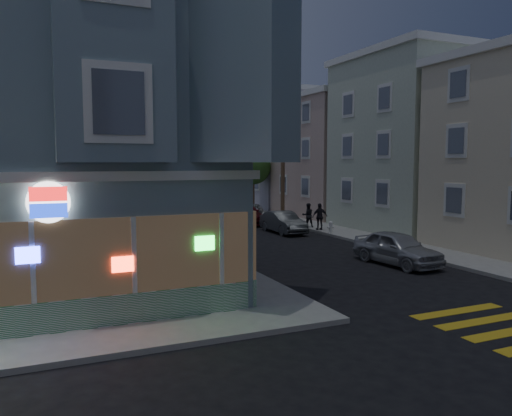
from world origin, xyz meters
TOP-DOWN VIEW (x-y plane):
  - ground at (0.00, 0.00)m, footprint 120.00×120.00m
  - sidewalk_ne at (23.00, 23.00)m, footprint 24.00×42.00m
  - row_house_b at (19.50, 16.00)m, footprint 12.00×8.60m
  - row_house_c at (19.50, 25.00)m, footprint 12.00×8.60m
  - row_house_d at (19.50, 34.00)m, footprint 12.00×8.60m
  - utility_pole at (12.00, 24.00)m, footprint 2.20×0.30m
  - street_tree_near at (12.20, 30.00)m, footprint 3.00×3.00m
  - street_tree_far at (12.20, 38.00)m, footprint 3.00×3.00m
  - pedestrian_a at (11.30, 18.97)m, footprint 0.86×0.74m
  - pedestrian_b at (11.30, 17.47)m, footprint 1.02×0.55m
  - parked_car_a at (9.24, 7.70)m, footprint 2.05×4.35m
  - parked_car_b at (9.08, 18.12)m, footprint 1.42×4.05m
  - parked_car_c at (8.60, 23.32)m, footprint 2.19×4.95m
  - parked_car_d at (10.12, 28.52)m, footprint 3.17×5.68m
  - traffic_signal at (-0.26, 4.86)m, footprint 0.67×0.61m
  - fire_hydrant at (11.30, 16.21)m, footprint 0.40×0.23m

SIDE VIEW (x-z plane):
  - ground at x=0.00m, z-range 0.00..0.00m
  - sidewalk_ne at x=23.00m, z-range 0.00..0.15m
  - fire_hydrant at x=11.30m, z-range 0.17..0.87m
  - parked_car_b at x=9.08m, z-range 0.00..1.33m
  - parked_car_c at x=8.60m, z-range 0.00..1.41m
  - parked_car_a at x=9.24m, z-range 0.00..1.44m
  - parked_car_d at x=10.12m, z-range 0.00..1.50m
  - pedestrian_a at x=11.30m, z-range 0.15..1.70m
  - pedestrian_b at x=11.30m, z-range 0.15..1.81m
  - traffic_signal at x=-0.26m, z-range 1.12..6.60m
  - street_tree_near at x=12.20m, z-range 1.29..6.59m
  - street_tree_far at x=12.20m, z-range 1.29..6.59m
  - row_house_c at x=19.50m, z-range 0.15..9.15m
  - utility_pole at x=12.00m, z-range 0.30..9.30m
  - row_house_b at x=19.50m, z-range 0.15..10.65m
  - row_house_d at x=19.50m, z-range 0.15..10.65m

